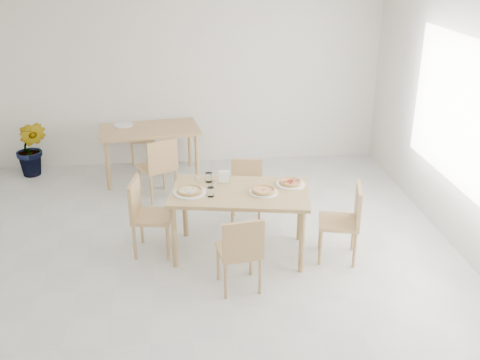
{
  "coord_description": "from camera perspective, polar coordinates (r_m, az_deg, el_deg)",
  "views": [
    {
      "loc": [
        -0.01,
        -4.84,
        3.21
      ],
      "look_at": [
        0.57,
        0.59,
        0.88
      ],
      "focal_mm": 42.0,
      "sensor_mm": 36.0,
      "label": 1
    }
  ],
  "objects": [
    {
      "name": "second_table",
      "position": [
        8.16,
        -9.17,
        4.6
      ],
      "size": [
        1.48,
        0.97,
        0.75
      ],
      "rotation": [
        0.0,
        0.0,
        0.14
      ],
      "color": "tan",
      "rests_on": "ground"
    },
    {
      "name": "napkin_holder",
      "position": [
        6.17,
        -1.62,
        0.28
      ],
      "size": [
        0.13,
        0.07,
        0.14
      ],
      "rotation": [
        0.0,
        0.0,
        -0.07
      ],
      "color": "silver",
      "rests_on": "main_table"
    },
    {
      "name": "fork_a",
      "position": [
        6.17,
        -2.55,
        -0.37
      ],
      "size": [
        0.07,
        0.18,
        0.01
      ],
      "primitive_type": "cube",
      "rotation": [
        0.0,
        0.0,
        -0.3
      ],
      "color": "silver",
      "rests_on": "main_table"
    },
    {
      "name": "chair_south",
      "position": [
        5.45,
        0.08,
        -7.02
      ],
      "size": [
        0.46,
        0.46,
        0.81
      ],
      "rotation": [
        0.0,
        0.0,
        3.28
      ],
      "color": "tan",
      "rests_on": "ground"
    },
    {
      "name": "chair_north",
      "position": [
        6.85,
        0.66,
        -0.68
      ],
      "size": [
        0.43,
        0.43,
        0.77
      ],
      "rotation": [
        0.0,
        0.0,
        -0.15
      ],
      "color": "tan",
      "rests_on": "ground"
    },
    {
      "name": "pizza_pepperoni",
      "position": [
        6.15,
        5.14,
        -0.22
      ],
      "size": [
        0.32,
        0.32,
        0.03
      ],
      "rotation": [
        0.0,
        0.0,
        -0.4
      ],
      "color": "tan",
      "rests_on": "plate_pepperoni"
    },
    {
      "name": "fork_b",
      "position": [
        6.3,
        -4.4,
        0.09
      ],
      "size": [
        0.05,
        0.19,
        0.01
      ],
      "primitive_type": "cube",
      "rotation": [
        0.0,
        0.0,
        0.2
      ],
      "color": "silver",
      "rests_on": "main_table"
    },
    {
      "name": "plate_margherita",
      "position": [
        5.94,
        2.39,
        -1.25
      ],
      "size": [
        0.3,
        0.3,
        0.02
      ],
      "primitive_type": "cylinder",
      "color": "white",
      "rests_on": "main_table"
    },
    {
      "name": "chair_west",
      "position": [
        6.21,
        -9.58,
        -3.15
      ],
      "size": [
        0.48,
        0.48,
        0.85
      ],
      "rotation": [
        0.0,
        0.0,
        1.41
      ],
      "color": "tan",
      "rests_on": "ground"
    },
    {
      "name": "pizza_mushroom",
      "position": [
        5.95,
        -5.13,
        -1.08
      ],
      "size": [
        0.35,
        0.35,
        0.03
      ],
      "rotation": [
        0.0,
        0.0,
        0.32
      ],
      "color": "tan",
      "rests_on": "plate_mushroom"
    },
    {
      "name": "tumbler_b",
      "position": [
        5.86,
        -2.99,
        -1.22
      ],
      "size": [
        0.08,
        0.08,
        0.1
      ],
      "primitive_type": "cylinder",
      "color": "white",
      "rests_on": "main_table"
    },
    {
      "name": "chair_back_n",
      "position": [
        8.91,
        -9.83,
        4.69
      ],
      "size": [
        0.38,
        0.38,
        0.77
      ],
      "rotation": [
        0.0,
        0.0,
        -0.0
      ],
      "color": "tan",
      "rests_on": "ground"
    },
    {
      "name": "plate_empty",
      "position": [
        8.33,
        -11.79,
        5.51
      ],
      "size": [
        0.28,
        0.28,
        0.02
      ],
      "primitive_type": "cylinder",
      "color": "white",
      "rests_on": "second_table"
    },
    {
      "name": "pizza_margherita",
      "position": [
        5.94,
        2.4,
        -1.05
      ],
      "size": [
        0.27,
        0.27,
        0.03
      ],
      "rotation": [
        0.0,
        0.0,
        -0.05
      ],
      "color": "tan",
      "rests_on": "plate_margherita"
    },
    {
      "name": "plate_pepperoni",
      "position": [
        6.16,
        5.14,
        -0.42
      ],
      "size": [
        0.32,
        0.32,
        0.02
      ],
      "primitive_type": "cylinder",
      "color": "white",
      "rests_on": "main_table"
    },
    {
      "name": "potted_plant",
      "position": [
        8.74,
        -20.41,
        3.03
      ],
      "size": [
        0.51,
        0.43,
        0.85
      ],
      "primitive_type": "imported",
      "rotation": [
        0.0,
        0.0,
        -0.12
      ],
      "color": "#236D20",
      "rests_on": "ground"
    },
    {
      "name": "chair_east",
      "position": [
        6.1,
        10.77,
        -3.75
      ],
      "size": [
        0.51,
        0.51,
        0.85
      ],
      "rotation": [
        0.0,
        0.0,
        -1.81
      ],
      "color": "tan",
      "rests_on": "ground"
    },
    {
      "name": "plate_mushroom",
      "position": [
        5.96,
        -5.13,
        -1.28
      ],
      "size": [
        0.35,
        0.35,
        0.02
      ],
      "primitive_type": "cylinder",
      "color": "white",
      "rests_on": "main_table"
    },
    {
      "name": "tumbler_a",
      "position": [
        6.21,
        -3.21,
        0.27
      ],
      "size": [
        0.08,
        0.08,
        0.1
      ],
      "primitive_type": "cylinder",
      "color": "white",
      "rests_on": "main_table"
    },
    {
      "name": "chair_back_s",
      "position": [
        7.48,
        -8.2,
        1.58
      ],
      "size": [
        0.57,
        0.57,
        0.85
      ],
      "rotation": [
        0.0,
        0.0,
        3.62
      ],
      "color": "tan",
      "rests_on": "ground"
    },
    {
      "name": "main_table",
      "position": [
        6.02,
        0.0,
        -1.87
      ],
      "size": [
        1.59,
        1.08,
        0.75
      ],
      "rotation": [
        0.0,
        0.0,
        -0.18
      ],
      "color": "tan",
      "rests_on": "ground"
    }
  ]
}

